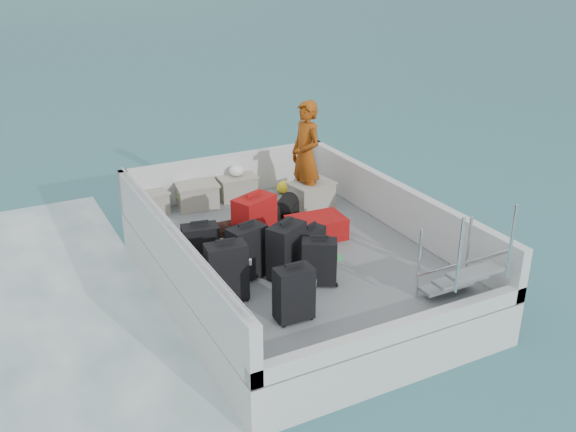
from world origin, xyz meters
The scene contains 23 objects.
ground centered at (0.00, 0.00, 0.00)m, with size 160.00×160.00×0.00m, color #1A4E5B.
ferry_hull centered at (0.00, 0.00, 0.30)m, with size 3.60×5.00×0.60m, color silver.
deck centered at (0.00, 0.00, 0.61)m, with size 3.30×4.70×0.02m, color slate.
deck_fittings centered at (0.35, -0.32, 0.99)m, with size 3.60×5.00×0.90m.
suitcase_0 centered at (-1.34, -0.82, 0.99)m, with size 0.48×0.27×0.74m, color black.
suitcase_1 centered at (-0.90, -0.42, 0.98)m, with size 0.48×0.27×0.71m, color black.
suitcase_2 centered at (-1.37, -0.02, 0.95)m, with size 0.46×0.28×0.66m, color black.
suitcase_3 centered at (-0.84, -1.57, 0.95)m, with size 0.43×0.25×0.66m, color black.
suitcase_4 centered at (-0.45, -0.62, 0.98)m, with size 0.50×0.29×0.73m, color black.
suitcase_5 centered at (-0.47, 0.29, 1.01)m, with size 0.57×0.34×0.78m, color #A50C10.
suitcase_6 centered at (-0.17, -0.98, 0.92)m, with size 0.43×0.26×0.60m, color black.
suitcase_7 centered at (-0.01, -0.49, 0.89)m, with size 0.38×0.22×0.54m, color black.
suitcase_8 centered at (0.48, 0.23, 0.78)m, with size 0.53×0.81×0.32m, color #A50C10.
duffel_0 centered at (-0.94, 0.48, 0.78)m, with size 0.48×0.30×0.32m, color black, non-canonical shape.
duffel_1 centered at (-0.14, 0.71, 0.78)m, with size 0.47×0.30×0.32m, color black, non-canonical shape.
duffel_2 centered at (0.34, 0.92, 0.78)m, with size 0.46×0.30×0.32m, color black, non-canonical shape.
crate_0 centered at (-1.42, 2.20, 0.78)m, with size 0.55×0.38×0.33m, color #A29F8D.
crate_1 centered at (-0.64, 2.11, 0.81)m, with size 0.62×0.43×0.38m, color #A29F8D.
crate_2 centered at (0.08, 2.20, 0.80)m, with size 0.60×0.42×0.36m, color #A29F8D.
crate_3 centered at (1.00, 1.29, 0.81)m, with size 0.65×0.45×0.39m, color #A29F8D.
yellow_bag centered at (0.89, 2.03, 0.73)m, with size 0.28×0.26×0.22m, color yellow.
white_bag centered at (0.08, 2.20, 1.07)m, with size 0.24×0.24×0.18m, color white.
passenger centered at (0.92, 1.35, 1.49)m, with size 0.64×0.41×1.74m, color #CE5B13.
Camera 1 is at (-3.78, -7.09, 4.59)m, focal length 40.00 mm.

